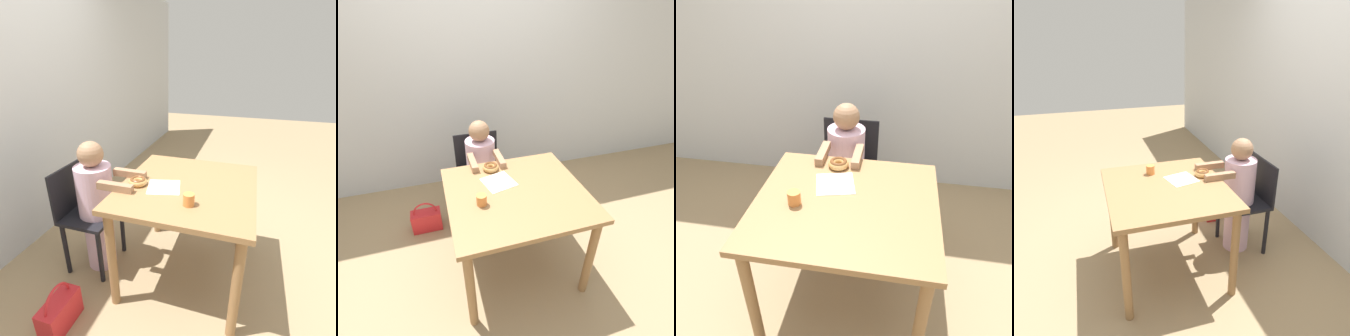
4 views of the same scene
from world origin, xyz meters
TOP-DOWN VIEW (x-y plane):
  - ground_plane at (0.00, 0.00)m, footprint 12.00×12.00m
  - wall_back at (0.00, 1.43)m, footprint 8.00×0.05m
  - dining_table at (0.00, 0.00)m, footprint 0.96×0.89m
  - chair at (-0.11, 0.77)m, footprint 0.42×0.36m
  - child_figure at (-0.11, 0.66)m, footprint 0.27×0.49m
  - donut at (-0.10, 0.33)m, footprint 0.13×0.13m
  - napkin at (-0.09, 0.15)m, footprint 0.26×0.26m
  - handbag at (-0.68, 0.63)m, footprint 0.27×0.13m
  - cup at (-0.26, -0.06)m, footprint 0.07×0.07m

SIDE VIEW (x-z plane):
  - ground_plane at x=0.00m, z-range 0.00..0.00m
  - handbag at x=-0.68m, z-range -0.05..0.27m
  - chair at x=-0.11m, z-range 0.04..0.87m
  - child_figure at x=-0.11m, z-range 0.00..1.04m
  - dining_table at x=0.00m, z-range 0.26..1.02m
  - napkin at x=-0.09m, z-range 0.76..0.76m
  - donut at x=-0.10m, z-range 0.76..0.81m
  - cup at x=-0.26m, z-range 0.76..0.83m
  - wall_back at x=0.00m, z-range 0.00..2.50m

